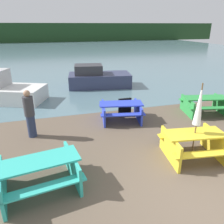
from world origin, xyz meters
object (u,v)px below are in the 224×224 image
at_px(boat, 98,78).
at_px(signboard, 125,107).
at_px(umbrella_white, 199,105).
at_px(person, 30,114).
at_px(picnic_table_teal, 39,172).
at_px(picnic_table_blue, 121,110).
at_px(boat_second, 0,90).
at_px(picnic_table_yellow, 193,143).
at_px(picnic_table_green, 205,103).

height_order(boat, signboard, boat).
distance_m(boat, signboard, 4.88).
height_order(umbrella_white, signboard, umbrella_white).
bearing_deg(person, picnic_table_teal, -83.55).
relative_size(picnic_table_teal, signboard, 2.70).
distance_m(picnic_table_blue, boat, 5.33).
bearing_deg(boat_second, picnic_table_yellow, -26.41).
distance_m(picnic_table_teal, boat, 9.19).
xyz_separation_m(picnic_table_teal, picnic_table_blue, (3.05, 3.26, -0.02)).
distance_m(picnic_table_yellow, picnic_table_green, 3.78).
bearing_deg(picnic_table_yellow, picnic_table_blue, 110.22).
xyz_separation_m(picnic_table_green, boat_second, (-8.72, 4.27, 0.11)).
height_order(picnic_table_green, picnic_table_blue, picnic_table_green).
distance_m(picnic_table_green, person, 7.06).
bearing_deg(picnic_table_teal, picnic_table_green, 23.75).
bearing_deg(signboard, umbrella_white, -76.86).
bearing_deg(signboard, picnic_table_teal, -132.18).
height_order(picnic_table_teal, signboard, picnic_table_teal).
bearing_deg(picnic_table_yellow, picnic_table_green, 47.76).
bearing_deg(boat_second, picnic_table_green, -3.65).
relative_size(picnic_table_teal, boat_second, 0.48).
bearing_deg(boat_second, umbrella_white, -26.41).
relative_size(picnic_table_yellow, signboard, 2.43).
distance_m(picnic_table_green, signboard, 3.45).
xyz_separation_m(picnic_table_green, boat, (-3.45, 5.62, 0.07)).
bearing_deg(picnic_table_yellow, signboard, 103.14).
bearing_deg(person, boat, 58.14).
xyz_separation_m(picnic_table_yellow, boat, (-0.90, 8.42, 0.05)).
height_order(picnic_table_blue, signboard, signboard).
bearing_deg(umbrella_white, signboard, 103.14).
height_order(picnic_table_yellow, umbrella_white, umbrella_white).
bearing_deg(picnic_table_teal, picnic_table_blue, 46.98).
distance_m(picnic_table_yellow, boat_second, 9.39).
xyz_separation_m(picnic_table_yellow, picnic_table_green, (2.54, 2.80, -0.02)).
distance_m(umbrella_white, boat, 8.54).
relative_size(picnic_table_blue, boat_second, 0.44).
bearing_deg(umbrella_white, person, 149.72).
distance_m(umbrella_white, signboard, 3.85).
xyz_separation_m(picnic_table_teal, person, (-0.32, 2.79, 0.36)).
bearing_deg(person, picnic_table_green, 1.39).
bearing_deg(picnic_table_teal, umbrella_white, 2.21).
relative_size(picnic_table_blue, signboard, 2.53).
relative_size(picnic_table_teal, picnic_table_green, 0.98).
relative_size(picnic_table_teal, picnic_table_blue, 1.07).
xyz_separation_m(picnic_table_teal, picnic_table_yellow, (4.19, 0.16, 0.00)).
relative_size(picnic_table_green, boat_second, 0.48).
bearing_deg(boat, umbrella_white, -75.54).
xyz_separation_m(boat_second, person, (1.67, -4.44, 0.26)).
relative_size(umbrella_white, person, 1.34).
bearing_deg(picnic_table_teal, person, 96.45).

